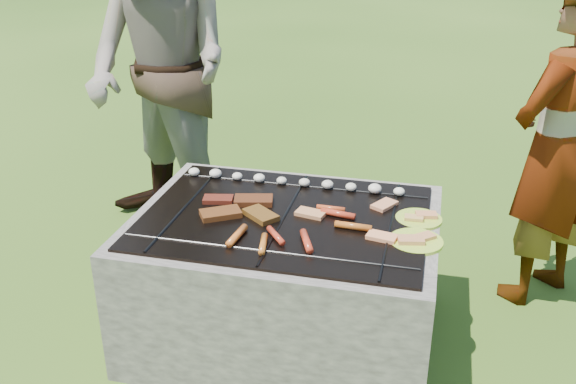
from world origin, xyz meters
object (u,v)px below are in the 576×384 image
Objects in this scene: plate_near at (416,241)px; fire_pit at (285,281)px; cook at (557,148)px; bystander at (159,72)px; plate_far at (419,218)px.

fire_pit is at bearing 170.21° from plate_near.
bystander is at bearing -54.92° from cook.
fire_pit is at bearing -20.02° from cook.
bystander reaches higher than plate_far.
plate_near is at bearing -9.79° from fire_pit.
fire_pit is 0.82× the size of cook.
plate_far is at bearing 89.39° from plate_near.
plate_near is at bearing 2.01° from cook.
plate_near is (-0.00, -0.21, 0.00)m from plate_far.
plate_near is (0.56, -0.10, 0.33)m from fire_pit.
plate_far is 0.90× the size of plate_near.
cook reaches higher than fire_pit.
bystander is (-1.49, 0.75, 0.37)m from plate_far.
plate_far is 0.21m from plate_near.
fire_pit is at bearing -14.87° from bystander.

